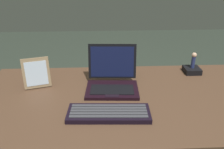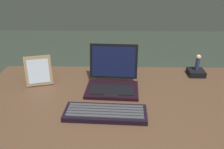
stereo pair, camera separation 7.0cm
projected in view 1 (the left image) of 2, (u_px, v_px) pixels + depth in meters
The scene contains 6 objects.
desk at pixel (122, 111), 1.15m from camera, with size 1.42×0.72×0.73m.
laptop_front at pixel (112, 81), 1.17m from camera, with size 0.27×0.24×0.21m.
external_keyboard at pixel (109, 113), 0.97m from camera, with size 0.36×0.14×0.03m.
photo_frame at pixel (36, 73), 1.17m from camera, with size 0.14×0.07×0.16m.
figurine_stand at pixel (192, 70), 1.36m from camera, with size 0.09×0.09×0.03m, color black.
figurine at pixel (194, 59), 1.33m from camera, with size 0.03×0.03×0.09m.
Camera 1 is at (-0.10, -0.96, 1.31)m, focal length 36.84 mm.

